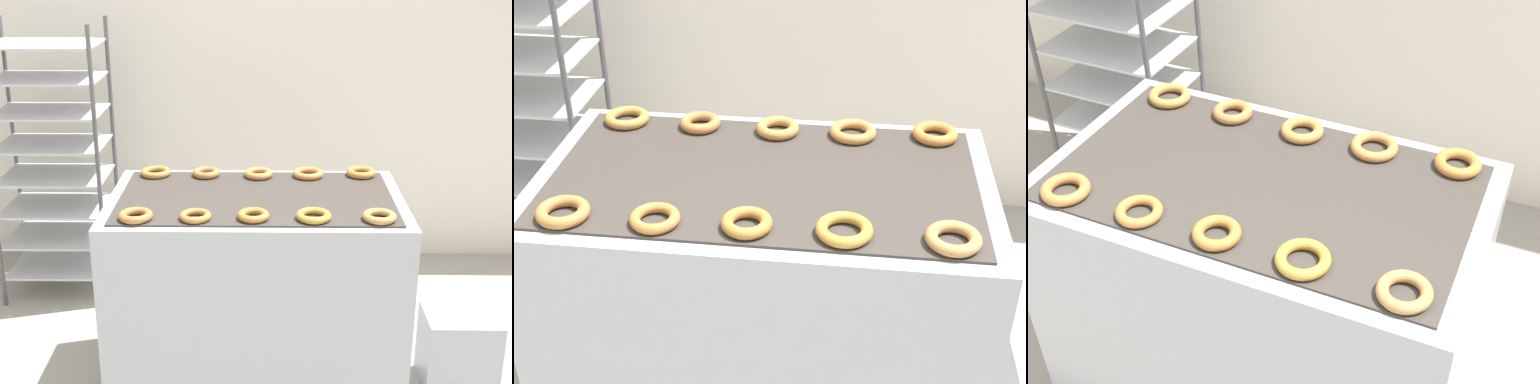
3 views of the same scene
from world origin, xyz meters
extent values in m
cube|color=silver|center=(0.00, 2.12, 1.40)|extent=(8.00, 0.05, 2.80)
cube|color=#A8AAB2|center=(0.00, 0.64, 0.47)|extent=(1.32, 0.79, 0.93)
cube|color=#38332D|center=(0.00, 0.64, 0.94)|extent=(1.21, 0.69, 0.01)
cube|color=#262628|center=(0.36, 0.29, 0.65)|extent=(0.12, 0.07, 0.10)
cylinder|color=#4C4C51|center=(-0.87, 1.35, 0.81)|extent=(0.02, 0.02, 1.61)
cylinder|color=#4C4C51|center=(-1.47, 1.78, 0.81)|extent=(0.02, 0.02, 1.61)
cylinder|color=#4C4C51|center=(-0.87, 1.78, 0.81)|extent=(0.02, 0.02, 1.61)
cube|color=#B7BABF|center=(-1.17, 1.57, 0.16)|extent=(0.60, 0.43, 0.01)
cube|color=#B7BABF|center=(-1.17, 1.57, 0.35)|extent=(0.60, 0.43, 0.01)
cube|color=#B7BABF|center=(-1.17, 1.57, 0.54)|extent=(0.60, 0.43, 0.01)
cube|color=#B7BABF|center=(-1.17, 1.57, 0.73)|extent=(0.60, 0.43, 0.01)
cube|color=#B7BABF|center=(-1.17, 1.57, 0.92)|extent=(0.60, 0.43, 0.01)
cube|color=#B7BABF|center=(-1.17, 1.57, 1.10)|extent=(0.60, 0.43, 0.01)
cube|color=#B7BABF|center=(-1.17, 1.57, 1.29)|extent=(0.60, 0.43, 0.01)
cube|color=#B7BABF|center=(-1.17, 1.57, 1.48)|extent=(0.60, 0.43, 0.01)
cube|color=#A8AAB2|center=(0.96, 0.60, 0.19)|extent=(0.34, 0.28, 0.37)
torus|color=#AA6C35|center=(-0.49, 0.36, 0.96)|extent=(0.14, 0.14, 0.03)
torus|color=#B06E32|center=(-0.24, 0.36, 0.95)|extent=(0.13, 0.13, 0.03)
torus|color=#A66E2F|center=(-0.01, 0.37, 0.96)|extent=(0.13, 0.13, 0.03)
torus|color=#B08031|center=(0.24, 0.37, 0.96)|extent=(0.15, 0.15, 0.03)
torus|color=#AF7E44|center=(0.51, 0.36, 0.96)|extent=(0.14, 0.14, 0.03)
torus|color=#A87637|center=(-0.49, 0.93, 0.96)|extent=(0.14, 0.14, 0.03)
torus|color=#A96A38|center=(-0.24, 0.93, 0.96)|extent=(0.13, 0.13, 0.03)
torus|color=#B3763B|center=(0.01, 0.92, 0.96)|extent=(0.14, 0.14, 0.03)
torus|color=#BC763D|center=(0.25, 0.92, 0.96)|extent=(0.15, 0.15, 0.03)
torus|color=#B56F32|center=(0.50, 0.94, 0.96)|extent=(0.14, 0.14, 0.03)
camera|label=1|loc=(0.04, -2.34, 2.03)|focal=50.00mm
camera|label=2|loc=(0.24, -1.11, 1.96)|focal=50.00mm
camera|label=3|loc=(0.73, -0.85, 2.20)|focal=50.00mm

